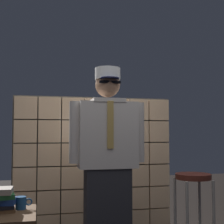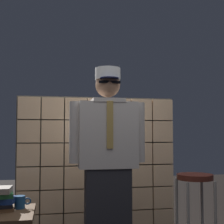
{
  "view_description": "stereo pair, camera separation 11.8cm",
  "coord_description": "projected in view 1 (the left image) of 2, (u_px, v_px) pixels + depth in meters",
  "views": [
    {
      "loc": [
        -0.66,
        -2.36,
        1.16
      ],
      "look_at": [
        -0.0,
        0.47,
        1.35
      ],
      "focal_mm": 51.57,
      "sensor_mm": 36.0,
      "label": 1
    },
    {
      "loc": [
        -0.54,
        -2.38,
        1.16
      ],
      "look_at": [
        -0.0,
        0.47,
        1.35
      ],
      "focal_mm": 51.57,
      "sensor_mm": 36.0,
      "label": 2
    }
  ],
  "objects": [
    {
      "name": "coffee_mug",
      "position": [
        21.0,
        203.0,
        2.45
      ],
      "size": [
        0.13,
        0.08,
        0.09
      ],
      "color": "navy",
      "rests_on": "side_table"
    },
    {
      "name": "bar_stool",
      "position": [
        194.0,
        194.0,
        3.07
      ],
      "size": [
        0.34,
        0.34,
        0.77
      ],
      "color": "#592319",
      "rests_on": "ground"
    },
    {
      "name": "glass_block_wall",
      "position": [
        95.0,
        165.0,
        3.76
      ],
      "size": [
        1.87,
        0.1,
        1.61
      ],
      "color": "#E0B78C",
      "rests_on": "ground"
    },
    {
      "name": "book_stack",
      "position": [
        0.0,
        200.0,
        2.37
      ],
      "size": [
        0.24,
        0.22,
        0.17
      ],
      "color": "brown",
      "rests_on": "side_table"
    },
    {
      "name": "standing_person",
      "position": [
        108.0,
        160.0,
        2.91
      ],
      "size": [
        0.7,
        0.29,
        1.75
      ],
      "rotation": [
        0.0,
        0.0,
        -0.01
      ],
      "color": "#28282D",
      "rests_on": "ground"
    }
  ]
}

